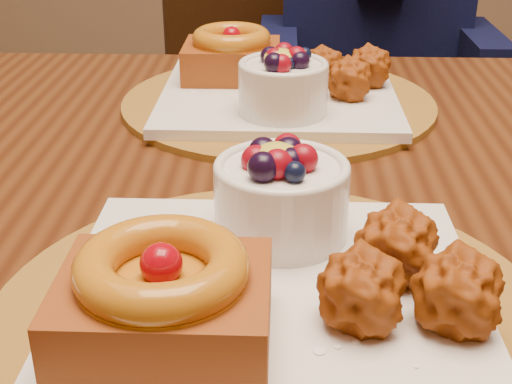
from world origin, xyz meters
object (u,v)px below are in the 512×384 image
(place_setting_near, at_px, (266,278))
(chair_far, at_px, (276,68))
(place_setting_far, at_px, (276,84))
(dining_table, at_px, (275,252))

(place_setting_near, distance_m, chair_far, 1.30)
(place_setting_far, distance_m, chair_far, 0.88)
(dining_table, distance_m, place_setting_near, 0.24)
(dining_table, bearing_deg, chair_far, 90.61)
(place_setting_near, distance_m, place_setting_far, 0.43)
(dining_table, relative_size, place_setting_near, 4.21)
(chair_far, bearing_deg, place_setting_far, -107.55)
(chair_far, bearing_deg, place_setting_near, -107.74)
(place_setting_near, bearing_deg, dining_table, 88.96)
(place_setting_near, xyz_separation_m, place_setting_far, (0.00, 0.43, -0.00))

